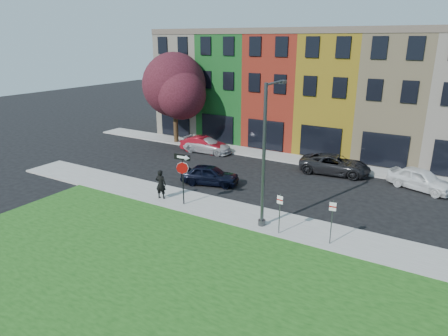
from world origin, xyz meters
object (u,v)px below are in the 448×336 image
Objects in this scene: stop_sign at (182,169)px; street_lamp at (266,156)px; sedan_near at (210,175)px; man at (161,184)px.

stop_sign is 5.51m from street_lamp.
sedan_near is at bearing 92.57° from stop_sign.
street_lamp is at bearing 166.37° from man.
man is at bearing 179.18° from street_lamp.
man is 7.59m from street_lamp.
man is 0.25× the size of street_lamp.
man is 0.43× the size of sedan_near.
street_lamp is (7.04, 0.02, 2.86)m from man.
sedan_near is at bearing -118.84° from man.
stop_sign is at bearing 179.72° from street_lamp.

